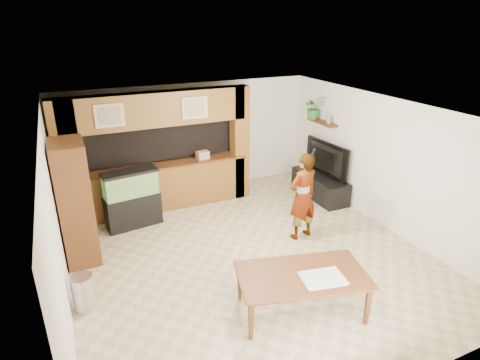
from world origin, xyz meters
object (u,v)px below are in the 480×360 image
pantry_cabinet (75,203)px  person (303,197)px  aquarium (132,199)px  television (322,159)px  dining_table (302,294)px

pantry_cabinet → person: pantry_cabinet is taller
aquarium → person: person is taller
television → dining_table: (-2.61, -3.29, -0.61)m
television → person: (-1.44, -1.43, -0.07)m
person → dining_table: (-1.18, -1.86, -0.54)m
pantry_cabinet → aquarium: 1.41m
aquarium → television: 4.33m
aquarium → dining_table: (1.68, -3.66, -0.27)m
pantry_cabinet → aquarium: (1.05, 0.80, -0.49)m
aquarium → person: 3.39m
person → dining_table: bearing=48.9°
pantry_cabinet → aquarium: bearing=37.3°
television → person: bearing=129.8°
pantry_cabinet → person: bearing=-14.3°
television → person: 2.03m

